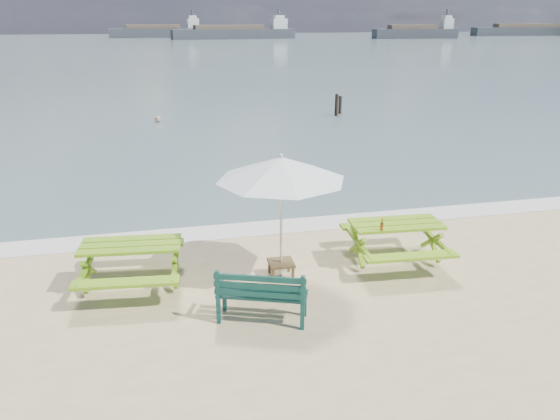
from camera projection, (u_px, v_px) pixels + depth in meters
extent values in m
plane|color=slate|center=(161.00, 48.00, 86.40)|extent=(300.00, 300.00, 0.00)
cube|color=silver|center=(253.00, 229.00, 12.61)|extent=(22.00, 0.90, 0.01)
cube|color=#679716|center=(130.00, 245.00, 9.68)|extent=(1.84, 1.01, 0.05)
cube|color=#679716|center=(138.00, 244.00, 10.56)|extent=(1.78, 0.49, 0.05)
cube|color=#679716|center=(126.00, 283.00, 9.02)|extent=(1.78, 0.49, 0.05)
cube|color=#679716|center=(133.00, 267.00, 9.83)|extent=(1.74, 1.16, 0.75)
cube|color=#6E9D17|center=(396.00, 224.00, 10.67)|extent=(1.81, 0.95, 0.05)
cube|color=#6E9D17|center=(381.00, 225.00, 11.54)|extent=(1.78, 0.43, 0.05)
cube|color=#6E9D17|center=(411.00, 256.00, 10.01)|extent=(1.78, 0.43, 0.05)
cube|color=#6E9D17|center=(395.00, 245.00, 10.81)|extent=(1.71, 1.10, 0.75)
cube|color=#0E3C34|center=(262.00, 294.00, 8.72)|extent=(1.50, 0.92, 0.04)
cube|color=#0E3C34|center=(260.00, 287.00, 8.43)|extent=(1.36, 0.56, 0.37)
cube|color=#0E3C34|center=(262.00, 306.00, 8.80)|extent=(1.43, 0.94, 0.45)
cube|color=brown|center=(281.00, 263.00, 10.23)|extent=(0.49, 0.49, 0.05)
cube|color=brown|center=(281.00, 270.00, 10.28)|extent=(0.43, 0.43, 0.26)
cylinder|color=silver|center=(281.00, 221.00, 9.94)|extent=(0.05, 0.05, 2.25)
cone|color=silver|center=(281.00, 168.00, 9.61)|extent=(2.43, 2.43, 0.42)
cylinder|color=#985516|center=(382.00, 227.00, 10.27)|extent=(0.06, 0.06, 0.14)
cylinder|color=#985516|center=(382.00, 220.00, 10.22)|extent=(0.02, 0.02, 0.06)
cylinder|color=#B42F14|center=(382.00, 227.00, 10.27)|extent=(0.06, 0.06, 0.05)
imported|color=tan|center=(159.00, 133.00, 25.60)|extent=(0.66, 0.52, 1.59)
cylinder|color=black|center=(337.00, 107.00, 26.91)|extent=(0.18, 0.18, 1.28)
cylinder|color=black|center=(340.00, 107.00, 27.58)|extent=(0.16, 0.16, 1.08)
cube|color=#35393F|center=(157.00, 33.00, 129.63)|extent=(22.54, 5.36, 2.20)
cube|color=silver|center=(193.00, 23.00, 131.19)|extent=(2.86, 3.16, 2.20)
cube|color=#35393F|center=(415.00, 34.00, 124.07)|extent=(19.45, 5.61, 2.20)
cube|color=silver|center=(446.00, 24.00, 124.32)|extent=(2.55, 3.18, 2.20)
cube|color=#35393F|center=(234.00, 34.00, 121.31)|extent=(27.84, 6.67, 2.20)
cube|color=silver|center=(279.00, 24.00, 123.75)|extent=(3.59, 3.31, 2.20)
cube|color=#35393F|center=(532.00, 32.00, 143.24)|extent=(32.29, 7.10, 2.20)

